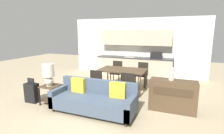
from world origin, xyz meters
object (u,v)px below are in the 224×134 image
refrigerator (185,60)px  dining_chair_near_left (98,82)px  credenza (173,96)px  table_lamp (48,74)px  side_table (51,91)px  vase (172,74)px  dining_chair_far_left (117,71)px  dining_chair_far_right (142,73)px  suitcase (32,93)px  dining_table (122,71)px  dining_chair_near_right (129,85)px  couch (94,100)px

refrigerator → dining_chair_near_left: (-2.56, -3.03, -0.42)m
credenza → dining_chair_near_left: size_ratio=1.32×
dining_chair_near_left → credenza: bearing=176.8°
table_lamp → dining_chair_near_left: table_lamp is taller
side_table → table_lamp: table_lamp is taller
refrigerator → vase: bearing=-96.6°
dining_chair_far_left → dining_chair_far_right: same height
refrigerator → side_table: refrigerator is taller
vase → suitcase: size_ratio=0.47×
dining_table → table_lamp: (-1.54, -1.91, 0.20)m
vase → side_table: bearing=-165.5°
table_lamp → credenza: (3.28, 0.86, -0.50)m
vase → suitcase: 4.00m
dining_table → suitcase: size_ratio=2.18×
side_table → dining_chair_near_left: dining_chair_near_left is taller
dining_chair_near_right → couch: bearing=59.2°
side_table → credenza: 3.37m
side_table → dining_chair_far_right: (2.05, 2.72, 0.13)m
side_table → suitcase: 0.63m
dining_chair_near_left → vase: bearing=176.8°
dining_chair_far_right → refrigerator: bearing=44.8°
credenza → dining_chair_far_right: 2.26m
refrigerator → vase: size_ratio=5.39×
vase → suitcase: vase is taller
refrigerator → table_lamp: 5.41m
vase → dining_chair_near_left: size_ratio=0.38×
dining_table → dining_chair_near_right: 1.03m
dining_chair_far_right → suitcase: dining_chair_far_right is taller
refrigerator → dining_chair_far_left: refrigerator is taller
dining_table → dining_chair_far_right: dining_chair_far_right is taller
refrigerator → couch: 4.60m
side_table → dining_chair_far_right: 3.41m
dining_table → side_table: bearing=-129.4°
dining_table → dining_chair_near_right: size_ratio=1.78×
table_lamp → credenza: 3.43m
credenza → refrigerator: bearing=84.4°
credenza → dining_chair_far_right: (-1.22, 1.90, 0.08)m
dining_table → suitcase: 2.95m
refrigerator → dining_chair_far_left: 2.91m
side_table → refrigerator: bearing=48.2°
vase → dining_chair_near_right: bearing=171.8°
couch → dining_chair_far_left: 2.72m
vase → credenza: bearing=-5.2°
dining_chair_far_left → couch: bearing=-84.0°
couch → vase: 2.09m
table_lamp → dining_table: bearing=51.1°
table_lamp → dining_chair_near_left: size_ratio=0.70×
credenza → dining_chair_near_left: bearing=176.0°
dining_chair_far_left → dining_table: bearing=-59.8°
dining_chair_far_left → dining_chair_near_right: bearing=-60.9°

